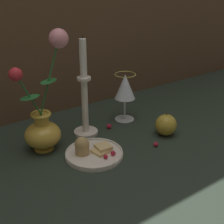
{
  "coord_description": "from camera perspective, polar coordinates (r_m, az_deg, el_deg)",
  "views": [
    {
      "loc": [
        -0.5,
        -0.81,
        0.55
      ],
      "look_at": [
        0.06,
        0.0,
        0.1
      ],
      "focal_mm": 50.0,
      "sensor_mm": 36.0,
      "label": 1
    }
  ],
  "objects": [
    {
      "name": "vase",
      "position": [
        1.04,
        -12.39,
        -1.32
      ],
      "size": [
        0.2,
        0.12,
        0.39
      ],
      "color": "gold",
      "rests_on": "ground_plane"
    },
    {
      "name": "berry_near_plate",
      "position": [
        1.08,
        8.01,
        -5.88
      ],
      "size": [
        0.02,
        0.02,
        0.02
      ],
      "primitive_type": "sphere",
      "color": "#AD192D",
      "rests_on": "ground_plane"
    },
    {
      "name": "ground_plane",
      "position": [
        1.1,
        -2.52,
        -5.6
      ],
      "size": [
        2.4,
        2.4,
        0.0
      ],
      "primitive_type": "plane",
      "color": "#232D23",
      "rests_on": "ground"
    },
    {
      "name": "candlestick",
      "position": [
        1.11,
        -5.1,
        2.33
      ],
      "size": [
        0.09,
        0.09,
        0.36
      ],
      "color": "silver",
      "rests_on": "ground_plane"
    },
    {
      "name": "apple_beside_vase",
      "position": [
        1.15,
        9.83,
        -2.34
      ],
      "size": [
        0.08,
        0.08,
        0.09
      ],
      "color": "#B2932D",
      "rests_on": "ground_plane"
    },
    {
      "name": "plate_with_pastries",
      "position": [
        1.02,
        -3.66,
        -7.24
      ],
      "size": [
        0.19,
        0.19,
        0.07
      ],
      "color": "silver",
      "rests_on": "ground_plane"
    },
    {
      "name": "wine_glass",
      "position": [
        1.22,
        2.39,
        4.35
      ],
      "size": [
        0.08,
        0.08,
        0.19
      ],
      "color": "silver",
      "rests_on": "ground_plane"
    },
    {
      "name": "berry_front_center",
      "position": [
        1.19,
        -0.54,
        -2.63
      ],
      "size": [
        0.02,
        0.02,
        0.02
      ],
      "primitive_type": "sphere",
      "color": "#AD192D",
      "rests_on": "ground_plane"
    }
  ]
}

